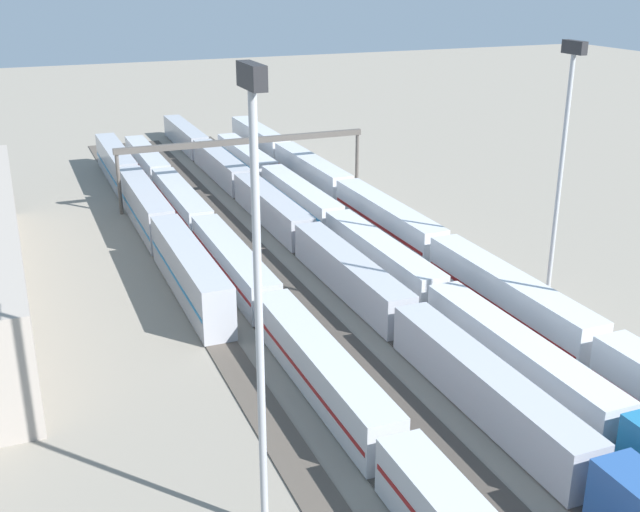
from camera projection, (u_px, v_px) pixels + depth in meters
The scene contains 16 objects.
ground_plane at pixel (314, 261), 87.13m from camera, with size 400.00×400.00×0.00m, color gray.
track_bed_0 at pixel (432, 244), 92.39m from camera, with size 140.00×2.80×0.12m, color #4C443D.
track_bed_1 at pixel (394, 249), 90.63m from camera, with size 140.00×2.80×0.12m, color #3D3833.
track_bed_2 at pixel (354, 255), 88.87m from camera, with size 140.00×2.80×0.12m, color #3D3833.
track_bed_3 at pixel (314, 260), 87.11m from camera, with size 140.00×2.80×0.12m, color #3D3833.
track_bed_4 at pixel (271, 267), 85.35m from camera, with size 140.00×2.80×0.12m, color #3D3833.
track_bed_5 at pixel (227, 273), 83.59m from camera, with size 140.00×2.80×0.12m, color #3D3833.
track_bed_6 at pixel (181, 279), 81.84m from camera, with size 140.00×2.80×0.12m, color #4C443D.
train_on_track_3 at pixel (301, 233), 89.68m from camera, with size 139.00×3.00×4.40m.
train_on_track_5 at pixel (232, 263), 80.76m from camera, with size 119.80×3.06×3.80m.
train_on_track_1 at pixel (387, 223), 91.43m from camera, with size 119.80×3.06×5.00m.
train_on_track_6 at pixel (145, 206), 97.94m from camera, with size 71.40×3.06×5.00m.
train_on_track_2 at pixel (372, 250), 84.34m from camera, with size 114.80×3.06×4.40m.
light_mast_0 at pixel (565, 136), 73.49m from camera, with size 2.80×0.70×24.56m.
light_mast_1 at pixel (257, 256), 39.87m from camera, with size 2.80×0.70×26.63m.
signal_gantry at pixel (244, 147), 106.97m from camera, with size 0.70×35.00×8.80m.
Camera 1 is at (-75.78, 29.92, 30.90)m, focal length 43.93 mm.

